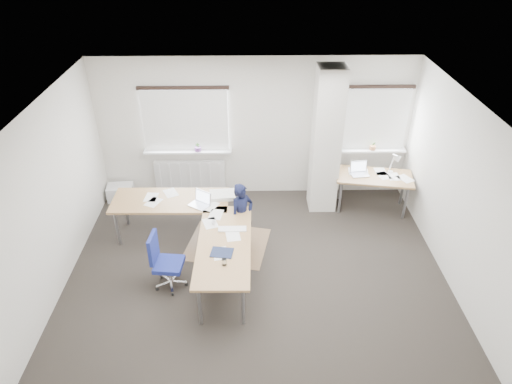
{
  "coord_description": "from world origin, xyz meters",
  "views": [
    {
      "loc": [
        -0.1,
        -5.56,
        5.01
      ],
      "look_at": [
        0.0,
        0.9,
        0.97
      ],
      "focal_mm": 32.0,
      "sensor_mm": 36.0,
      "label": 1
    }
  ],
  "objects_px": {
    "task_chair": "(168,272)",
    "person": "(242,216)",
    "desk_main": "(198,221)",
    "desk_side": "(374,178)"
  },
  "relations": [
    {
      "from": "desk_main",
      "to": "desk_side",
      "type": "height_order",
      "value": "desk_side"
    },
    {
      "from": "desk_main",
      "to": "task_chair",
      "type": "xyz_separation_m",
      "value": [
        -0.43,
        -0.73,
        -0.43
      ]
    },
    {
      "from": "desk_main",
      "to": "person",
      "type": "bearing_deg",
      "value": 20.45
    },
    {
      "from": "person",
      "to": "desk_side",
      "type": "bearing_deg",
      "value": -15.27
    },
    {
      "from": "task_chair",
      "to": "desk_main",
      "type": "bearing_deg",
      "value": 65.12
    },
    {
      "from": "desk_main",
      "to": "task_chair",
      "type": "height_order",
      "value": "desk_main"
    },
    {
      "from": "desk_main",
      "to": "person",
      "type": "distance_m",
      "value": 0.75
    },
    {
      "from": "person",
      "to": "task_chair",
      "type": "bearing_deg",
      "value": -178.78
    },
    {
      "from": "desk_main",
      "to": "person",
      "type": "relative_size",
      "value": 2.17
    },
    {
      "from": "task_chair",
      "to": "person",
      "type": "xyz_separation_m",
      "value": [
        1.14,
        0.98,
        0.34
      ]
    }
  ]
}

